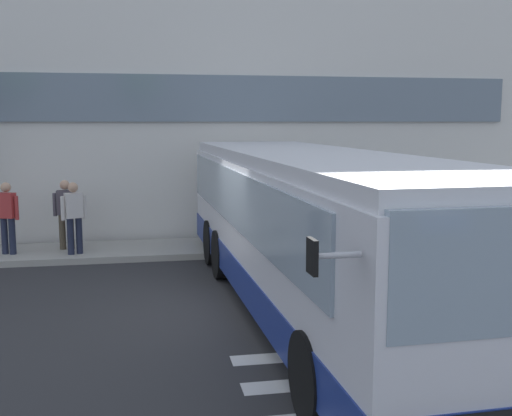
# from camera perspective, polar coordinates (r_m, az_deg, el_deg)

# --- Properties ---
(ground_plane) EXTENTS (80.00, 90.00, 0.02)m
(ground_plane) POSITION_cam_1_polar(r_m,az_deg,el_deg) (10.82, -3.10, -9.28)
(ground_plane) COLOR #2B2B2D
(ground_plane) RESTS_ON ground
(bay_paint_stripes) EXTENTS (4.40, 3.96, 0.01)m
(bay_paint_stripes) POSITION_cam_1_polar(r_m,az_deg,el_deg) (7.61, 17.30, -17.26)
(bay_paint_stripes) COLOR silver
(bay_paint_stripes) RESTS_ON ground
(terminal_building) EXTENTS (23.41, 13.80, 8.34)m
(terminal_building) POSITION_cam_1_polar(r_m,az_deg,el_deg) (21.90, -9.05, 10.43)
(terminal_building) COLOR silver
(terminal_building) RESTS_ON ground
(boarding_curb) EXTENTS (25.61, 2.00, 0.15)m
(boarding_curb) POSITION_cam_1_polar(r_m,az_deg,el_deg) (15.42, -5.43, -3.72)
(boarding_curb) COLOR #9E9B93
(boarding_curb) RESTS_ON ground
(bus_main_foreground) EXTENTS (3.02, 11.82, 2.70)m
(bus_main_foreground) POSITION_cam_1_polar(r_m,az_deg,el_deg) (10.43, 5.27, -2.34)
(bus_main_foreground) COLOR silver
(bus_main_foreground) RESTS_ON ground
(passenger_near_column) EXTENTS (0.55, 0.35, 1.68)m
(passenger_near_column) POSITION_cam_1_polar(r_m,az_deg,el_deg) (15.28, -22.07, -0.56)
(passenger_near_column) COLOR #1E2338
(passenger_near_column) RESTS_ON boarding_curb
(passenger_by_doorway) EXTENTS (0.59, 0.24, 1.68)m
(passenger_by_doorway) POSITION_cam_1_polar(r_m,az_deg,el_deg) (15.40, -17.22, -0.27)
(passenger_by_doorway) COLOR #4C4233
(passenger_by_doorway) RESTS_ON boarding_curb
(passenger_at_curb_edge) EXTENTS (0.56, 0.47, 1.68)m
(passenger_at_curb_edge) POSITION_cam_1_polar(r_m,az_deg,el_deg) (14.80, -16.56, -0.43)
(passenger_at_curb_edge) COLOR #1E2338
(passenger_at_curb_edge) RESTS_ON boarding_curb
(safety_bollard_yellow) EXTENTS (0.18, 0.18, 0.90)m
(safety_bollard_yellow) POSITION_cam_1_polar(r_m,az_deg,el_deg) (14.94, 8.73, -2.70)
(safety_bollard_yellow) COLOR yellow
(safety_bollard_yellow) RESTS_ON ground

